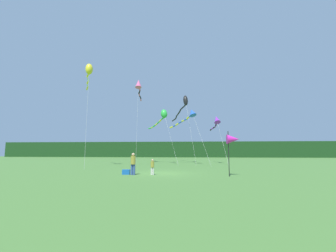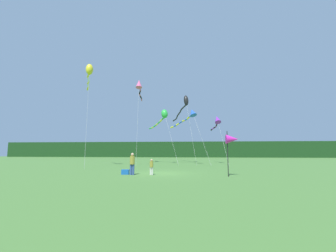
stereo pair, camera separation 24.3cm
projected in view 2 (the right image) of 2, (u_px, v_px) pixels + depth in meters
ground_plane at (161, 173)px, 17.98m from camera, size 120.00×120.00×0.00m
distant_treeline at (182, 149)px, 62.71m from camera, size 108.00×2.29×4.47m
person_adult at (132, 163)px, 16.85m from camera, size 0.37×0.37×1.69m
person_child at (151, 166)px, 16.78m from camera, size 0.27×0.27×1.22m
cooler_box at (125, 172)px, 17.07m from camera, size 0.59×0.31×0.39m
banner_flag_pole at (232, 140)px, 15.94m from camera, size 0.90×0.70×3.30m
kite_yellow at (89, 72)px, 26.05m from camera, size 3.28×6.28×12.25m
kite_green at (163, 115)px, 32.09m from camera, size 5.23×6.95×8.07m
kite_purple at (217, 120)px, 31.61m from camera, size 1.46×7.85×7.15m
kite_rainbow at (139, 85)px, 32.10m from camera, size 1.21×7.39×12.43m
kite_blue at (190, 115)px, 30.02m from camera, size 5.64×7.32×7.72m
kite_black at (184, 104)px, 33.65m from camera, size 3.94×10.25×10.37m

